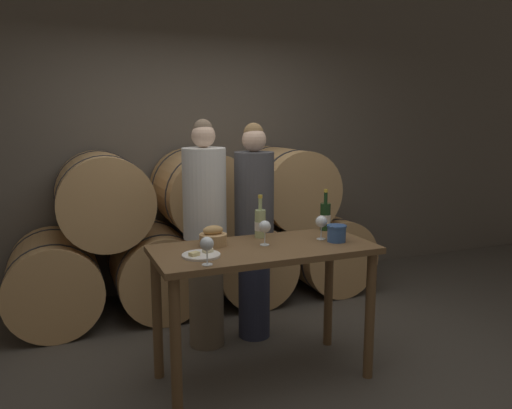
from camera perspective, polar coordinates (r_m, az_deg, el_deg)
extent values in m
plane|color=#4C473F|center=(3.53, 0.84, -19.07)|extent=(10.00, 10.00, 0.00)
cube|color=#60594F|center=(5.00, -8.32, 8.62)|extent=(10.00, 0.12, 3.20)
cylinder|color=tan|center=(4.50, -22.13, -8.08)|extent=(0.75, 0.88, 0.75)
cylinder|color=#2D2D33|center=(4.23, -22.10, -9.23)|extent=(0.76, 0.02, 0.76)
cylinder|color=#2D2D33|center=(4.77, -22.16, -7.07)|extent=(0.76, 0.02, 0.76)
cylinder|color=tan|center=(4.56, -11.40, -7.25)|extent=(0.75, 0.88, 0.75)
cylinder|color=#2D2D33|center=(4.30, -10.67, -8.31)|extent=(0.76, 0.02, 0.76)
cylinder|color=#2D2D33|center=(4.83, -12.04, -6.31)|extent=(0.76, 0.02, 0.76)
cylinder|color=tan|center=(4.78, -1.35, -6.25)|extent=(0.75, 0.88, 0.75)
cylinder|color=#2D2D33|center=(4.53, -0.07, -7.17)|extent=(0.76, 0.02, 0.76)
cylinder|color=#2D2D33|center=(5.04, -2.50, -5.41)|extent=(0.76, 0.02, 0.76)
cylinder|color=tan|center=(5.13, 7.53, -5.19)|extent=(0.75, 0.88, 0.75)
cylinder|color=#2D2D33|center=(4.90, 9.17, -5.97)|extent=(0.76, 0.02, 0.76)
cylinder|color=#2D2D33|center=(5.37, 6.04, -4.47)|extent=(0.76, 0.02, 0.76)
cylinder|color=tan|center=(4.36, -17.16, 0.71)|extent=(0.75, 0.88, 0.75)
cylinder|color=#2D2D33|center=(4.08, -16.79, 0.12)|extent=(0.76, 0.02, 0.76)
cylinder|color=#2D2D33|center=(4.64, -17.48, 1.23)|extent=(0.76, 0.02, 0.76)
cylinder|color=tan|center=(4.51, -6.41, 1.40)|extent=(0.75, 0.88, 0.75)
cylinder|color=#2D2D33|center=(4.24, -5.37, 0.87)|extent=(0.76, 0.02, 0.76)
cylinder|color=#2D2D33|center=(4.78, -7.34, 1.87)|extent=(0.76, 0.02, 0.76)
cylinder|color=tan|center=(4.81, 3.33, 1.98)|extent=(0.75, 0.88, 0.75)
cylinder|color=#2D2D33|center=(4.56, 4.86, 1.51)|extent=(0.76, 0.02, 0.76)
cylinder|color=#2D2D33|center=(5.06, 1.95, 2.40)|extent=(0.76, 0.02, 0.76)
cylinder|color=brown|center=(2.93, -9.15, -16.15)|extent=(0.06, 0.06, 0.86)
cylinder|color=brown|center=(3.42, 12.89, -12.31)|extent=(0.06, 0.06, 0.86)
cylinder|color=brown|center=(3.40, -11.23, -12.38)|extent=(0.06, 0.06, 0.86)
cylinder|color=brown|center=(3.83, 8.30, -9.67)|extent=(0.06, 0.06, 0.86)
cube|color=brown|center=(3.19, 0.88, -5.15)|extent=(1.41, 0.65, 0.04)
cylinder|color=#756651|center=(3.82, -5.71, -9.88)|extent=(0.26, 0.26, 0.83)
cylinder|color=silver|center=(3.63, -5.92, 1.26)|extent=(0.32, 0.32, 0.66)
sphere|color=beige|center=(3.59, -6.04, 7.83)|extent=(0.17, 0.17, 0.17)
sphere|color=#75604C|center=(3.60, -6.10, 8.58)|extent=(0.14, 0.14, 0.14)
cylinder|color=#2D334C|center=(3.94, -0.21, -9.35)|extent=(0.25, 0.25, 0.81)
cylinder|color=#4C4C51|center=(3.76, -0.22, 1.15)|extent=(0.30, 0.30, 0.64)
sphere|color=beige|center=(3.72, -0.22, 7.43)|extent=(0.18, 0.18, 0.18)
sphere|color=olive|center=(3.73, -0.29, 8.20)|extent=(0.15, 0.15, 0.15)
cylinder|color=#193819|center=(3.65, 7.92, -1.40)|extent=(0.08, 0.08, 0.20)
cylinder|color=#193819|center=(3.63, 7.97, 0.76)|extent=(0.03, 0.03, 0.08)
cylinder|color=gold|center=(3.62, 7.99, 1.57)|extent=(0.03, 0.03, 0.02)
cylinder|color=white|center=(3.65, 7.91, -1.64)|extent=(0.08, 0.08, 0.06)
cylinder|color=#ADBC7F|center=(3.40, 0.48, -2.20)|extent=(0.08, 0.08, 0.19)
cylinder|color=#ADBC7F|center=(3.37, 0.49, 0.05)|extent=(0.03, 0.03, 0.08)
cylinder|color=gold|center=(3.37, 0.49, 0.92)|extent=(0.03, 0.03, 0.02)
cylinder|color=white|center=(3.40, 0.48, -2.45)|extent=(0.08, 0.08, 0.06)
cylinder|color=#335693|center=(3.34, 9.19, -3.28)|extent=(0.12, 0.12, 0.11)
cylinder|color=#335693|center=(3.33, 9.22, -2.45)|extent=(0.13, 0.13, 0.01)
cylinder|color=tan|center=(3.22, -4.92, -4.01)|extent=(0.18, 0.18, 0.07)
ellipsoid|color=tan|center=(3.21, -4.93, -2.95)|extent=(0.13, 0.08, 0.06)
cylinder|color=white|center=(2.98, -6.28, -5.78)|extent=(0.23, 0.23, 0.01)
cube|color=beige|center=(3.01, -5.52, -5.27)|extent=(0.07, 0.06, 0.02)
cube|color=beige|center=(2.95, -7.07, -5.63)|extent=(0.07, 0.06, 0.02)
cylinder|color=white|center=(2.81, -5.59, -6.84)|extent=(0.06, 0.06, 0.00)
cylinder|color=white|center=(2.80, -5.61, -5.98)|extent=(0.01, 0.01, 0.08)
sphere|color=white|center=(2.78, -5.63, -4.48)|extent=(0.08, 0.08, 0.08)
cylinder|color=white|center=(3.22, 1.01, -4.62)|extent=(0.06, 0.06, 0.00)
cylinder|color=white|center=(3.21, 1.01, -3.86)|extent=(0.01, 0.01, 0.08)
sphere|color=white|center=(3.19, 1.01, -2.54)|extent=(0.08, 0.08, 0.08)
cylinder|color=white|center=(3.40, 7.43, -3.92)|extent=(0.06, 0.06, 0.00)
cylinder|color=white|center=(3.39, 7.45, -3.19)|extent=(0.01, 0.01, 0.08)
sphere|color=white|center=(3.37, 7.48, -1.94)|extent=(0.08, 0.08, 0.08)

